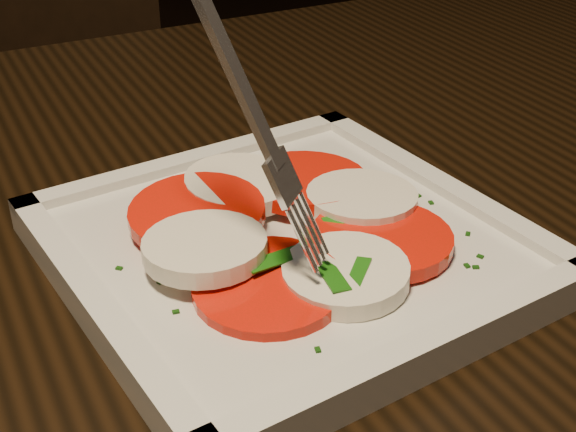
% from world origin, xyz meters
% --- Properties ---
extents(table, '(1.21, 0.82, 0.75)m').
position_xyz_m(table, '(0.13, -0.17, 0.65)').
color(table, black).
rests_on(table, ground).
extents(chair, '(0.53, 0.53, 0.93)m').
position_xyz_m(chair, '(0.05, 0.64, 0.53)').
color(chair, black).
rests_on(chair, ground).
extents(plate, '(0.26, 0.26, 0.01)m').
position_xyz_m(plate, '(0.05, -0.21, 0.76)').
color(plate, silver).
rests_on(plate, table).
extents(caprese_salad, '(0.19, 0.20, 0.02)m').
position_xyz_m(caprese_salad, '(0.05, -0.21, 0.77)').
color(caprese_salad, red).
rests_on(caprese_salad, plate).
extents(fork, '(0.08, 0.09, 0.18)m').
position_xyz_m(fork, '(0.01, -0.22, 0.87)').
color(fork, white).
rests_on(fork, caprese_salad).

